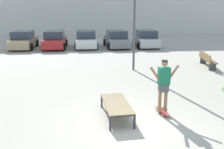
{
  "coord_description": "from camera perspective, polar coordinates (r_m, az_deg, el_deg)",
  "views": [
    {
      "loc": [
        -1.27,
        -6.9,
        3.35
      ],
      "look_at": [
        -0.42,
        2.19,
        1.0
      ],
      "focal_mm": 41.48,
      "sensor_mm": 36.0,
      "label": 1
    }
  ],
  "objects": [
    {
      "name": "car_red",
      "position": [
        22.79,
        -12.47,
        7.4
      ],
      "size": [
        1.94,
        4.21,
        1.5
      ],
      "color": "red",
      "rests_on": "ground"
    },
    {
      "name": "skate_box",
      "position": [
        8.19,
        0.98,
        -6.59
      ],
      "size": [
        0.9,
        1.95,
        0.46
      ],
      "color": "#38383D",
      "rests_on": "ground"
    },
    {
      "name": "park_bench",
      "position": [
        16.15,
        20.2,
        3.18
      ],
      "size": [
        0.85,
        2.44,
        0.83
      ],
      "color": "brown",
      "rests_on": "ground"
    },
    {
      "name": "car_silver",
      "position": [
        23.3,
        7.48,
        7.76
      ],
      "size": [
        1.98,
        4.23,
        1.5
      ],
      "color": "#B7BABF",
      "rests_on": "ground"
    },
    {
      "name": "car_grey",
      "position": [
        22.85,
        0.96,
        7.75
      ],
      "size": [
        2.12,
        4.3,
        1.5
      ],
      "color": "slate",
      "rests_on": "ground"
    },
    {
      "name": "ground_plane",
      "position": [
        7.77,
        4.67,
        -11.15
      ],
      "size": [
        120.0,
        120.0,
        0.0
      ],
      "primitive_type": "plane",
      "color": "#B2AA9E"
    },
    {
      "name": "car_white",
      "position": [
        22.78,
        -5.75,
        7.66
      ],
      "size": [
        1.97,
        4.23,
        1.5
      ],
      "color": "silver",
      "rests_on": "ground"
    },
    {
      "name": "skater",
      "position": [
        8.38,
        11.32,
        -1.64
      ],
      "size": [
        1.0,
        0.32,
        1.69
      ],
      "color": "#8E6647",
      "rests_on": "skateboard"
    },
    {
      "name": "skateboard",
      "position": [
        8.7,
        11.0,
        -7.95
      ],
      "size": [
        0.29,
        0.82,
        0.09
      ],
      "color": "#B23333",
      "rests_on": "ground"
    },
    {
      "name": "car_tan",
      "position": [
        23.4,
        -18.92,
        7.14
      ],
      "size": [
        1.94,
        4.21,
        1.5
      ],
      "color": "tan",
      "rests_on": "ground"
    }
  ]
}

